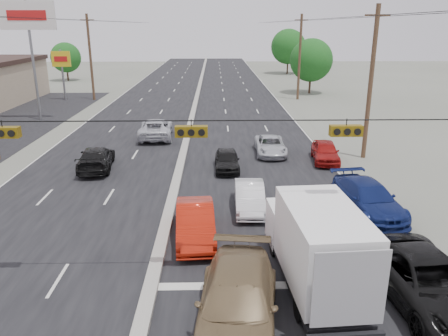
{
  "coord_description": "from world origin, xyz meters",
  "views": [
    {
      "loc": [
        2.26,
        -13.7,
        8.69
      ],
      "look_at": [
        2.68,
        6.12,
        2.2
      ],
      "focal_mm": 35.0,
      "sensor_mm": 36.0,
      "label": 1
    }
  ],
  "objects_px": {
    "black_suv": "(428,282)",
    "queue_car_c": "(270,146)",
    "utility_pole_left_c": "(90,57)",
    "queue_car_d": "(368,199)",
    "utility_pole_right_b": "(371,83)",
    "red_sedan": "(195,223)",
    "queue_car_a": "(227,160)",
    "queue_car_b": "(250,197)",
    "tree_left_far": "(66,58)",
    "box_truck": "(315,244)",
    "oncoming_far": "(156,129)",
    "tan_sedan": "(237,304)",
    "pole_sign_far": "(61,63)",
    "tree_right_far": "(288,47)",
    "utility_pole_right_c": "(300,57)",
    "pole_sign_billboard": "(28,23)",
    "queue_car_e": "(325,152)",
    "oncoming_near": "(96,158)",
    "tree_right_mid": "(311,60)"
  },
  "relations": [
    {
      "from": "black_suv",
      "to": "queue_car_c",
      "type": "bearing_deg",
      "value": 93.68
    },
    {
      "from": "utility_pole_left_c",
      "to": "queue_car_d",
      "type": "distance_m",
      "value": 41.11
    },
    {
      "from": "utility_pole_right_b",
      "to": "red_sedan",
      "type": "height_order",
      "value": "utility_pole_right_b"
    },
    {
      "from": "utility_pole_right_b",
      "to": "red_sedan",
      "type": "bearing_deg",
      "value": -133.03
    },
    {
      "from": "queue_car_a",
      "to": "queue_car_b",
      "type": "relative_size",
      "value": 0.93
    },
    {
      "from": "queue_car_c",
      "to": "tree_left_far",
      "type": "bearing_deg",
      "value": 123.32
    },
    {
      "from": "box_truck",
      "to": "oncoming_far",
      "type": "bearing_deg",
      "value": 107.15
    },
    {
      "from": "queue_car_c",
      "to": "tan_sedan",
      "type": "bearing_deg",
      "value": -99.22
    },
    {
      "from": "pole_sign_far",
      "to": "tan_sedan",
      "type": "height_order",
      "value": "pole_sign_far"
    },
    {
      "from": "tree_right_far",
      "to": "box_truck",
      "type": "height_order",
      "value": "tree_right_far"
    },
    {
      "from": "utility_pole_right_c",
      "to": "oncoming_far",
      "type": "relative_size",
      "value": 1.8
    },
    {
      "from": "queue_car_a",
      "to": "queue_car_c",
      "type": "xyz_separation_m",
      "value": [
        3.16,
        3.45,
        -0.02
      ]
    },
    {
      "from": "queue_car_c",
      "to": "oncoming_far",
      "type": "bearing_deg",
      "value": 151.13
    },
    {
      "from": "pole_sign_billboard",
      "to": "box_truck",
      "type": "relative_size",
      "value": 1.73
    },
    {
      "from": "tree_right_far",
      "to": "queue_car_b",
      "type": "xyz_separation_m",
      "value": [
        -12.06,
        -63.83,
        -4.29
      ]
    },
    {
      "from": "tan_sedan",
      "to": "black_suv",
      "type": "distance_m",
      "value": 6.33
    },
    {
      "from": "queue_car_b",
      "to": "queue_car_c",
      "type": "bearing_deg",
      "value": 78.41
    },
    {
      "from": "queue_car_b",
      "to": "oncoming_far",
      "type": "height_order",
      "value": "oncoming_far"
    },
    {
      "from": "utility_pole_right_c",
      "to": "queue_car_c",
      "type": "height_order",
      "value": "utility_pole_right_c"
    },
    {
      "from": "queue_car_e",
      "to": "oncoming_far",
      "type": "distance_m",
      "value": 13.89
    },
    {
      "from": "tree_right_far",
      "to": "queue_car_c",
      "type": "xyz_separation_m",
      "value": [
        -9.84,
        -54.07,
        -4.34
      ]
    },
    {
      "from": "tree_left_far",
      "to": "queue_car_d",
      "type": "bearing_deg",
      "value": -59.85
    },
    {
      "from": "pole_sign_far",
      "to": "oncoming_far",
      "type": "xyz_separation_m",
      "value": [
        13.49,
        -19.14,
        -3.64
      ]
    },
    {
      "from": "tan_sedan",
      "to": "queue_car_c",
      "type": "height_order",
      "value": "tan_sedan"
    },
    {
      "from": "tree_left_far",
      "to": "oncoming_near",
      "type": "distance_m",
      "value": 50.15
    },
    {
      "from": "tree_right_mid",
      "to": "pole_sign_billboard",
      "type": "bearing_deg",
      "value": -150.05
    },
    {
      "from": "queue_car_e",
      "to": "black_suv",
      "type": "bearing_deg",
      "value": -85.34
    },
    {
      "from": "queue_car_e",
      "to": "queue_car_b",
      "type": "bearing_deg",
      "value": -119.25
    },
    {
      "from": "tree_right_mid",
      "to": "queue_car_d",
      "type": "distance_m",
      "value": 39.92
    },
    {
      "from": "tree_left_far",
      "to": "queue_car_b",
      "type": "height_order",
      "value": "tree_left_far"
    },
    {
      "from": "tree_right_far",
      "to": "queue_car_b",
      "type": "height_order",
      "value": "tree_right_far"
    },
    {
      "from": "red_sedan",
      "to": "oncoming_near",
      "type": "relative_size",
      "value": 0.93
    },
    {
      "from": "queue_car_a",
      "to": "oncoming_far",
      "type": "xyz_separation_m",
      "value": [
        -5.51,
        8.38,
        0.13
      ]
    },
    {
      "from": "tree_right_mid",
      "to": "box_truck",
      "type": "height_order",
      "value": "tree_right_mid"
    },
    {
      "from": "queue_car_c",
      "to": "red_sedan",
      "type": "bearing_deg",
      "value": -109.61
    },
    {
      "from": "queue_car_a",
      "to": "oncoming_far",
      "type": "height_order",
      "value": "oncoming_far"
    },
    {
      "from": "tree_right_far",
      "to": "black_suv",
      "type": "relative_size",
      "value": 1.39
    },
    {
      "from": "pole_sign_far",
      "to": "queue_car_c",
      "type": "relative_size",
      "value": 1.35
    },
    {
      "from": "utility_pole_right_b",
      "to": "box_truck",
      "type": "xyz_separation_m",
      "value": [
        -6.84,
        -15.46,
        -3.49
      ]
    },
    {
      "from": "tree_right_far",
      "to": "queue_car_b",
      "type": "relative_size",
      "value": 2.03
    },
    {
      "from": "queue_car_d",
      "to": "queue_car_e",
      "type": "relative_size",
      "value": 1.3
    },
    {
      "from": "utility_pole_left_c",
      "to": "queue_car_e",
      "type": "relative_size",
      "value": 2.46
    },
    {
      "from": "red_sedan",
      "to": "oncoming_near",
      "type": "height_order",
      "value": "red_sedan"
    },
    {
      "from": "utility_pole_right_b",
      "to": "tree_left_far",
      "type": "bearing_deg",
      "value": 127.48
    },
    {
      "from": "utility_pole_right_b",
      "to": "black_suv",
      "type": "bearing_deg",
      "value": -101.52
    },
    {
      "from": "pole_sign_far",
      "to": "queue_car_b",
      "type": "relative_size",
      "value": 1.49
    },
    {
      "from": "pole_sign_far",
      "to": "oncoming_near",
      "type": "distance_m",
      "value": 29.45
    },
    {
      "from": "box_truck",
      "to": "oncoming_far",
      "type": "height_order",
      "value": "box_truck"
    },
    {
      "from": "utility_pole_right_c",
      "to": "tree_right_far",
      "type": "xyz_separation_m",
      "value": [
        3.5,
        30.0,
        -0.15
      ]
    },
    {
      "from": "utility_pole_left_c",
      "to": "box_truck",
      "type": "relative_size",
      "value": 1.57
    }
  ]
}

